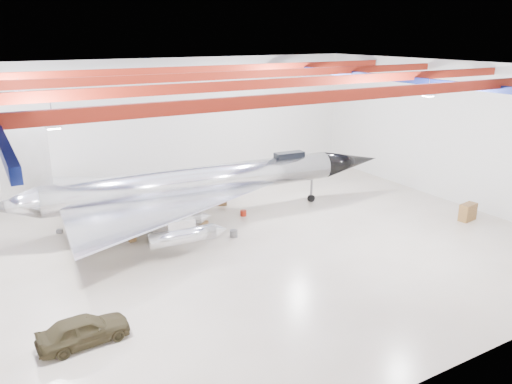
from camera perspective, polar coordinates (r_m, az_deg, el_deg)
floor at (r=31.57m, az=-3.51°, el=-6.55°), size 40.00×40.00×0.00m
wall_back at (r=43.42m, az=-12.59°, el=7.40°), size 40.00×0.00×40.00m
wall_right at (r=42.30m, az=21.52°, el=6.33°), size 0.00×30.00×30.00m
ceiling at (r=28.86m, az=-3.93°, el=13.79°), size 40.00×40.00×0.00m
ceiling_structure at (r=28.91m, az=-3.90°, el=12.45°), size 39.50×29.50×1.08m
jet_aircraft at (r=35.63m, az=-6.62°, el=0.74°), size 29.41×17.88×8.02m
jeep at (r=23.66m, az=-19.12°, el=-14.66°), size 4.00×1.82×1.33m
desk at (r=39.13m, az=23.05°, el=-2.12°), size 1.46×0.89×1.26m
crate_ply at (r=33.59m, az=-13.97°, el=-5.24°), size 0.49×0.41×0.32m
toolbox_red at (r=39.33m, az=-9.50°, el=-1.56°), size 0.48×0.43×0.28m
engine_drum at (r=33.30m, az=-2.57°, el=-4.77°), size 0.67×0.67×0.46m
parts_bin at (r=39.39m, az=-3.85°, el=-1.18°), size 0.80×0.72×0.46m
crate_small at (r=36.46m, az=-21.54°, el=-4.19°), size 0.46×0.42×0.26m
tool_chest at (r=37.04m, az=-1.45°, el=-2.42°), size 0.59×0.59×0.42m
oil_barrel at (r=35.27m, az=-6.01°, el=-3.60°), size 0.66×0.58×0.39m
spares_box at (r=41.80m, az=-5.00°, el=-0.18°), size 0.48×0.48×0.33m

